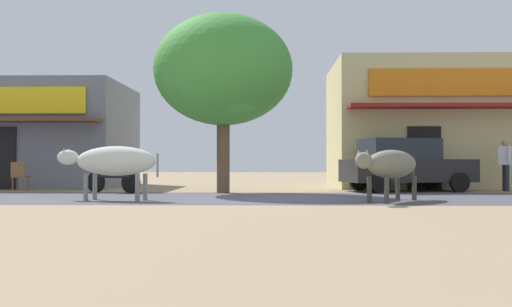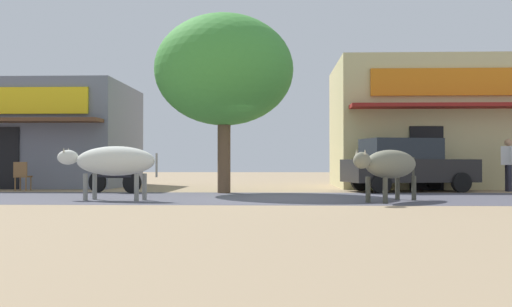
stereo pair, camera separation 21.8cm
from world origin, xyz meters
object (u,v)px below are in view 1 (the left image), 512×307
object	(u,v)px
pedestrian_by_shop	(506,161)
cafe_chair_near_tree	(19,175)
cow_near_brown	(113,162)
parked_motorcycle	(114,177)
roadside_tree	(223,70)
parked_hatchback_car	(405,164)
cow_far_dark	(391,165)

from	to	relation	value
pedestrian_by_shop	cafe_chair_near_tree	xyz separation A→B (m)	(-15.39, -0.07, -0.45)
cow_near_brown	parked_motorcycle	bearing A→B (deg)	104.48
parked_motorcycle	pedestrian_by_shop	world-z (taller)	pedestrian_by_shop
roadside_tree	parked_hatchback_car	size ratio (longest dim) A/B	1.26
parked_hatchback_car	parked_motorcycle	world-z (taller)	parked_hatchback_car
parked_motorcycle	pedestrian_by_shop	distance (m)	12.10
parked_hatchback_car	pedestrian_by_shop	bearing A→B (deg)	3.87
cow_far_dark	parked_hatchback_car	bearing A→B (deg)	73.39
parked_motorcycle	cow_near_brown	world-z (taller)	cow_near_brown
parked_hatchback_car	cow_far_dark	distance (m)	4.95
cow_near_brown	cafe_chair_near_tree	xyz separation A→B (m)	(-4.25, 4.68, -0.41)
roadside_tree	cafe_chair_near_tree	distance (m)	7.39
parked_motorcycle	cow_near_brown	bearing A→B (deg)	-75.52
roadside_tree	parked_motorcycle	world-z (taller)	roadside_tree
cafe_chair_near_tree	pedestrian_by_shop	bearing A→B (deg)	0.25
roadside_tree	cow_far_dark	xyz separation A→B (m)	(4.18, -3.75, -2.79)
cow_near_brown	pedestrian_by_shop	distance (m)	12.11
cow_far_dark	cow_near_brown	bearing A→B (deg)	178.13
cafe_chair_near_tree	roadside_tree	bearing A→B (deg)	-9.78
parked_motorcycle	cow_far_dark	world-z (taller)	cow_far_dark
parked_hatchback_car	pedestrian_by_shop	xyz separation A→B (m)	(3.20, 0.22, 0.12)
roadside_tree	cow_near_brown	xyz separation A→B (m)	(-2.35, -3.54, -2.72)
pedestrian_by_shop	parked_hatchback_car	bearing A→B (deg)	-176.13
pedestrian_by_shop	cafe_chair_near_tree	bearing A→B (deg)	-179.75
cafe_chair_near_tree	parked_hatchback_car	bearing A→B (deg)	-0.70
cow_near_brown	pedestrian_by_shop	world-z (taller)	pedestrian_by_shop
parked_motorcycle	cafe_chair_near_tree	world-z (taller)	parked_motorcycle
cafe_chair_near_tree	parked_motorcycle	bearing A→B (deg)	-20.47
cow_near_brown	cafe_chair_near_tree	distance (m)	6.33
parked_motorcycle	cow_near_brown	size ratio (longest dim) A/B	0.68
cow_near_brown	pedestrian_by_shop	xyz separation A→B (m)	(11.14, 4.74, 0.04)
cow_near_brown	parked_hatchback_car	bearing A→B (deg)	29.70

